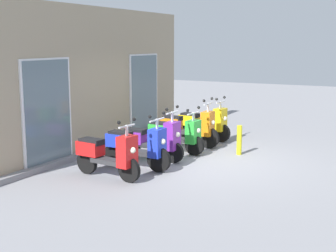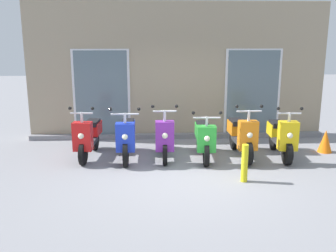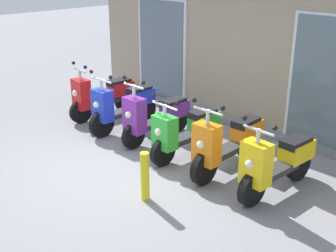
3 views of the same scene
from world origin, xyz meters
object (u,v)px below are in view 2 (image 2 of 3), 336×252
scooter_orange (241,136)px  scooter_yellow (281,136)px  scooter_blue (127,137)px  traffic_cone (325,141)px  scooter_red (89,136)px  scooter_purple (164,136)px  scooter_green (204,138)px  curb_bollard (245,163)px

scooter_orange → scooter_yellow: 0.88m
scooter_blue → traffic_cone: bearing=3.5°
scooter_blue → traffic_cone: 4.52m
scooter_red → scooter_yellow: bearing=-2.3°
traffic_cone → scooter_yellow: bearing=-165.5°
scooter_purple → scooter_orange: bearing=-2.8°
scooter_red → traffic_cone: 5.35m
scooter_purple → scooter_green: (0.86, -0.12, -0.01)m
scooter_blue → scooter_orange: size_ratio=0.94×
scooter_green → scooter_red: bearing=175.9°
scooter_red → traffic_cone: (5.34, 0.13, -0.23)m
scooter_yellow → scooter_red: bearing=177.7°
scooter_blue → traffic_cone: size_ratio=3.05×
scooter_orange → scooter_green: bearing=-177.1°
scooter_green → scooter_orange: (0.82, 0.04, 0.02)m
scooter_purple → traffic_cone: scooter_purple is taller
curb_bollard → scooter_orange: bearing=79.1°
scooter_red → scooter_purple: 1.64m
scooter_blue → scooter_green: scooter_blue is taller
scooter_blue → scooter_orange: bearing=0.1°
scooter_orange → traffic_cone: scooter_orange is taller
traffic_cone → scooter_orange: bearing=-172.4°
scooter_green → scooter_yellow: (1.70, 0.01, -0.00)m
scooter_red → scooter_orange: bearing=-2.4°
scooter_orange → traffic_cone: bearing=7.6°
scooter_purple → scooter_yellow: bearing=-2.5°
scooter_red → traffic_cone: bearing=1.4°
scooter_purple → scooter_green: size_ratio=1.04×
scooter_purple → scooter_orange: size_ratio=0.94×
scooter_yellow → traffic_cone: size_ratio=3.05×
scooter_green → curb_bollard: size_ratio=2.17×
curb_bollard → traffic_cone: size_ratio=1.35×
scooter_red → scooter_blue: scooter_blue is taller
curb_bollard → scooter_green: bearing=111.1°
scooter_orange → curb_bollard: scooter_orange is taller
scooter_blue → scooter_yellow: bearing=-0.4°
scooter_red → scooter_green: scooter_red is taller
scooter_green → curb_bollard: (0.54, -1.41, -0.11)m
scooter_blue → scooter_green: size_ratio=1.04×
scooter_purple → scooter_yellow: (2.56, -0.11, -0.01)m
scooter_purple → scooter_green: scooter_purple is taller
scooter_orange → curb_bollard: bearing=-100.9°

